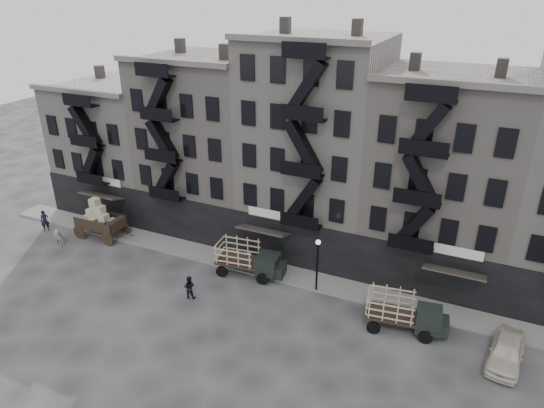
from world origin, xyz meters
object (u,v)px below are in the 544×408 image
at_px(stake_truck_west, 249,257).
at_px(car_east, 507,352).
at_px(pedestrian_mid, 189,287).
at_px(wagon, 98,215).
at_px(pedestrian_west, 45,221).
at_px(horse, 57,237).
at_px(stake_truck_east, 405,311).

relative_size(stake_truck_west, car_east, 1.20).
bearing_deg(pedestrian_mid, wagon, -34.03).
bearing_deg(pedestrian_west, car_east, -52.67).
bearing_deg(pedestrian_mid, car_east, 172.58).
height_order(pedestrian_west, pedestrian_mid, pedestrian_west).
relative_size(horse, pedestrian_west, 0.94).
distance_m(stake_truck_east, car_east, 6.17).
relative_size(stake_truck_west, pedestrian_west, 2.75).
distance_m(horse, stake_truck_east, 29.14).
bearing_deg(horse, stake_truck_west, -59.94).
distance_m(wagon, car_east, 33.01).
bearing_deg(car_east, stake_truck_west, -179.43).
bearing_deg(wagon, pedestrian_mid, -20.66).
height_order(stake_truck_west, stake_truck_east, stake_truck_west).
bearing_deg(stake_truck_east, wagon, 168.92).
height_order(horse, stake_truck_east, stake_truck_east).
bearing_deg(stake_truck_east, pedestrian_mid, -176.48).
height_order(stake_truck_west, pedestrian_west, stake_truck_west).
height_order(wagon, stake_truck_east, wagon).
bearing_deg(wagon, stake_truck_east, -4.09).
distance_m(stake_truck_west, pedestrian_mid, 5.16).
distance_m(stake_truck_east, pedestrian_west, 32.09).
bearing_deg(stake_truck_east, stake_truck_west, 164.59).
bearing_deg(stake_truck_west, car_east, -13.46).
bearing_deg(stake_truck_east, pedestrian_west, 171.78).
bearing_deg(stake_truck_west, pedestrian_mid, -125.06).
relative_size(horse, pedestrian_mid, 1.06).
relative_size(wagon, car_east, 0.95).
relative_size(stake_truck_west, stake_truck_east, 1.03).
distance_m(horse, pedestrian_west, 3.33).
bearing_deg(car_east, wagon, -176.39).
xyz_separation_m(stake_truck_west, stake_truck_east, (12.09, -1.67, -0.04)).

